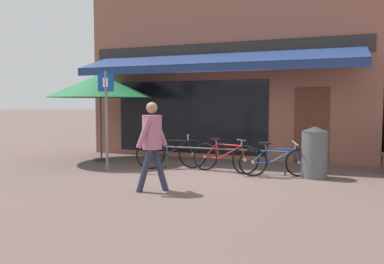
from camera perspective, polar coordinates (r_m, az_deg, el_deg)
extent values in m
plane|color=brown|center=(8.71, 2.35, -6.64)|extent=(160.00, 160.00, 0.00)
cube|color=#8E5647|center=(12.72, 6.18, 9.42)|extent=(8.75, 3.00, 5.58)
cube|color=black|center=(11.51, -0.37, 2.30)|extent=(4.82, 0.04, 2.20)
cube|color=#5B2D1E|center=(10.80, 17.76, 0.90)|extent=(0.90, 0.04, 2.10)
cube|color=#282623|center=(11.31, 4.29, 12.33)|extent=(8.32, 0.06, 0.44)
cube|color=navy|center=(10.59, 3.20, 11.11)|extent=(7.88, 1.49, 0.50)
cube|color=navy|center=(9.85, 1.93, 9.72)|extent=(7.88, 0.03, 0.20)
cylinder|color=#47494F|center=(9.18, 4.72, -2.62)|extent=(3.10, 0.04, 0.04)
cylinder|color=#47494F|center=(9.72, -3.86, -3.86)|extent=(0.04, 0.04, 0.55)
cylinder|color=#47494F|center=(8.94, 14.04, -4.70)|extent=(0.04, 0.04, 0.55)
torus|color=black|center=(9.63, 0.13, -3.38)|extent=(0.72, 0.46, 0.74)
cylinder|color=#9E9EA3|center=(9.63, 0.13, -3.38)|extent=(0.09, 0.09, 0.08)
torus|color=black|center=(9.57, -6.33, -3.46)|extent=(0.72, 0.46, 0.74)
cylinder|color=#9E9EA3|center=(9.57, -6.33, -3.46)|extent=(0.09, 0.09, 0.08)
cylinder|color=black|center=(9.60, -2.33, -2.44)|extent=(0.53, 0.34, 0.39)
cylinder|color=black|center=(9.60, -2.58, -1.30)|extent=(0.61, 0.33, 0.05)
cylinder|color=black|center=(9.58, -4.32, -2.41)|extent=(0.13, 0.05, 0.39)
cylinder|color=black|center=(9.58, -5.20, -3.50)|extent=(0.36, 0.20, 0.05)
cylinder|color=black|center=(9.58, -5.45, -2.36)|extent=(0.29, 0.22, 0.38)
cylinder|color=black|center=(9.63, -0.24, -2.36)|extent=(0.16, 0.05, 0.35)
cylinder|color=#9E9EA3|center=(9.59, -4.66, -0.97)|extent=(0.06, 0.03, 0.11)
cube|color=black|center=(9.59, -4.76, -0.55)|extent=(0.26, 0.20, 0.06)
cylinder|color=#9E9EA3|center=(9.63, -0.61, -0.92)|extent=(0.04, 0.05, 0.14)
cylinder|color=#9E9EA3|center=(9.63, -0.62, -0.50)|extent=(0.25, 0.47, 0.09)
torus|color=black|center=(8.90, 8.10, -4.23)|extent=(0.70, 0.25, 0.68)
cylinder|color=#9E9EA3|center=(8.90, 8.10, -4.23)|extent=(0.08, 0.08, 0.08)
torus|color=black|center=(9.35, 2.02, -3.78)|extent=(0.70, 0.25, 0.68)
cylinder|color=#9E9EA3|center=(9.35, 2.02, -3.78)|extent=(0.08, 0.08, 0.08)
cylinder|color=#B21E1E|center=(9.06, 5.78, -3.10)|extent=(0.60, 0.09, 0.36)
cylinder|color=#B21E1E|center=(9.07, 5.62, -1.97)|extent=(0.65, 0.15, 0.05)
cylinder|color=#B21E1E|center=(9.20, 3.92, -2.93)|extent=(0.12, 0.11, 0.36)
cylinder|color=#B21E1E|center=(9.27, 3.03, -3.91)|extent=(0.38, 0.10, 0.05)
cylinder|color=#B21E1E|center=(9.28, 2.88, -2.80)|extent=(0.32, 0.04, 0.36)
cylinder|color=#B21E1E|center=(8.92, 7.82, -3.18)|extent=(0.15, 0.11, 0.33)
cylinder|color=#9E9EA3|center=(9.22, 3.70, -1.50)|extent=(0.06, 0.05, 0.11)
cube|color=black|center=(9.23, 3.65, -1.06)|extent=(0.25, 0.15, 0.06)
cylinder|color=#9E9EA3|center=(8.94, 7.56, -1.69)|extent=(0.03, 0.05, 0.14)
cylinder|color=#9E9EA3|center=(8.95, 7.59, -1.24)|extent=(0.12, 0.51, 0.09)
torus|color=black|center=(8.83, 16.07, -4.50)|extent=(0.66, 0.31, 0.66)
cylinder|color=#9E9EA3|center=(8.83, 16.07, -4.50)|extent=(0.09, 0.09, 0.08)
torus|color=black|center=(8.62, 9.29, -4.60)|extent=(0.66, 0.31, 0.66)
cylinder|color=#9E9EA3|center=(8.62, 9.29, -4.60)|extent=(0.09, 0.09, 0.08)
cylinder|color=#1E4793|center=(8.70, 13.57, -3.62)|extent=(0.57, 0.19, 0.35)
cylinder|color=#1E4793|center=(8.66, 13.36, -2.53)|extent=(0.62, 0.24, 0.05)
cylinder|color=#1E4793|center=(8.64, 11.47, -3.59)|extent=(0.11, 0.10, 0.35)
cylinder|color=#1E4793|center=(8.65, 10.49, -4.64)|extent=(0.36, 0.15, 0.05)
cylinder|color=#1E4793|center=(8.61, 10.27, -3.55)|extent=(0.32, 0.10, 0.34)
cylinder|color=#1E4793|center=(8.78, 15.75, -3.53)|extent=(0.14, 0.11, 0.32)
cylinder|color=#9E9EA3|center=(8.58, 11.16, -2.16)|extent=(0.06, 0.05, 0.11)
cube|color=black|center=(8.57, 11.08, -1.71)|extent=(0.26, 0.18, 0.06)
cylinder|color=#9E9EA3|center=(8.72, 15.45, -2.11)|extent=(0.04, 0.05, 0.14)
cylinder|color=#9E9EA3|center=(8.71, 15.47, -1.66)|extent=(0.19, 0.50, 0.07)
cylinder|color=#282D47|center=(7.21, -4.93, -5.71)|extent=(0.36, 0.18, 0.84)
cylinder|color=#282D47|center=(7.08, -7.21, -5.91)|extent=(0.36, 0.18, 0.84)
cylinder|color=#B26684|center=(7.05, -6.10, -0.03)|extent=(0.43, 0.43, 0.64)
sphere|color=#A87A5B|center=(7.03, -6.13, 3.69)|extent=(0.21, 0.21, 0.21)
cylinder|color=#B26684|center=(6.88, -7.36, -0.16)|extent=(0.30, 0.21, 0.57)
cylinder|color=#B26684|center=(7.23, -4.91, 0.08)|extent=(0.30, 0.21, 0.57)
cylinder|color=#515459|center=(8.81, 18.14, -3.30)|extent=(0.57, 0.57, 1.04)
cone|color=#33353A|center=(8.76, 18.23, 0.45)|extent=(0.58, 0.58, 0.11)
cylinder|color=slate|center=(9.46, -12.89, 1.62)|extent=(0.07, 0.07, 2.46)
cube|color=#14429E|center=(9.45, -13.02, 7.36)|extent=(0.44, 0.02, 0.44)
cube|color=white|center=(9.44, -13.06, 7.37)|extent=(0.14, 0.01, 0.22)
cylinder|color=#4C3D2D|center=(11.12, -13.73, 2.00)|extent=(0.05, 0.05, 2.46)
cone|color=#196033|center=(11.12, -13.82, 6.87)|extent=(2.99, 2.99, 0.67)
cylinder|color=#262628|center=(11.23, -13.62, -4.13)|extent=(0.44, 0.44, 0.06)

